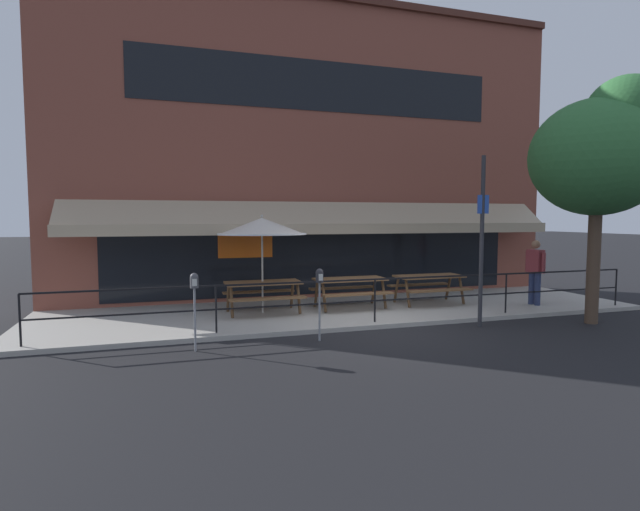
# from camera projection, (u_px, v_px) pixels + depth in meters

# --- Properties ---
(ground_plane) EXTENTS (120.00, 120.00, 0.00)m
(ground_plane) POSITION_uv_depth(u_px,v_px,m) (380.00, 329.00, 10.75)
(ground_plane) COLOR black
(patio_deck) EXTENTS (15.00, 4.00, 0.10)m
(patio_deck) POSITION_uv_depth(u_px,v_px,m) (347.00, 310.00, 12.64)
(patio_deck) COLOR #ADA89E
(patio_deck) RESTS_ON ground
(restaurant_building) EXTENTS (15.00, 1.60, 8.69)m
(restaurant_building) POSITION_uv_depth(u_px,v_px,m) (320.00, 152.00, 14.43)
(restaurant_building) COLOR brown
(restaurant_building) RESTS_ON ground
(patio_railing) EXTENTS (13.84, 0.04, 0.97)m
(patio_railing) POSITION_uv_depth(u_px,v_px,m) (375.00, 291.00, 10.97)
(patio_railing) COLOR black
(patio_railing) RESTS_ON patio_deck
(picnic_table_left) EXTENTS (1.80, 1.42, 0.76)m
(picnic_table_left) POSITION_uv_depth(u_px,v_px,m) (263.00, 288.00, 12.00)
(picnic_table_left) COLOR brown
(picnic_table_left) RESTS_ON patio_deck
(picnic_table_centre) EXTENTS (1.80, 1.42, 0.76)m
(picnic_table_centre) POSITION_uv_depth(u_px,v_px,m) (350.00, 284.00, 12.68)
(picnic_table_centre) COLOR brown
(picnic_table_centre) RESTS_ON patio_deck
(picnic_table_right) EXTENTS (1.80, 1.42, 0.76)m
(picnic_table_right) POSITION_uv_depth(u_px,v_px,m) (429.00, 281.00, 13.31)
(picnic_table_right) COLOR brown
(picnic_table_right) RESTS_ON patio_deck
(patio_umbrella_left) EXTENTS (2.14, 2.14, 2.38)m
(patio_umbrella_left) POSITION_uv_depth(u_px,v_px,m) (262.00, 227.00, 11.96)
(patio_umbrella_left) COLOR #B7B2A8
(patio_umbrella_left) RESTS_ON patio_deck
(pedestrian_walking) EXTENTS (0.29, 0.62, 1.71)m
(pedestrian_walking) POSITION_uv_depth(u_px,v_px,m) (535.00, 269.00, 13.13)
(pedestrian_walking) COLOR navy
(pedestrian_walking) RESTS_ON patio_deck
(parking_meter_near) EXTENTS (0.15, 0.16, 1.42)m
(parking_meter_near) POSITION_uv_depth(u_px,v_px,m) (194.00, 288.00, 8.89)
(parking_meter_near) COLOR gray
(parking_meter_near) RESTS_ON ground
(parking_meter_far) EXTENTS (0.15, 0.16, 1.42)m
(parking_meter_far) POSITION_uv_depth(u_px,v_px,m) (320.00, 283.00, 9.65)
(parking_meter_far) COLOR gray
(parking_meter_far) RESTS_ON ground
(street_sign_pole) EXTENTS (0.28, 0.09, 3.74)m
(street_sign_pole) POSITION_uv_depth(u_px,v_px,m) (482.00, 240.00, 10.84)
(street_sign_pole) COLOR #2D2D33
(street_sign_pole) RESTS_ON ground
(street_tree_curbside) EXTENTS (3.04, 2.74, 5.49)m
(street_tree_curbside) POSITION_uv_depth(u_px,v_px,m) (603.00, 150.00, 11.04)
(street_tree_curbside) COLOR brown
(street_tree_curbside) RESTS_ON ground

